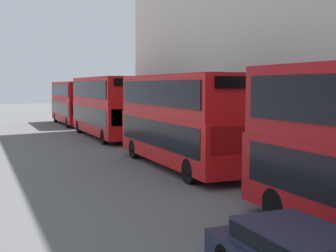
{
  "coord_description": "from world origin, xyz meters",
  "views": [
    {
      "loc": [
        -7.19,
        -0.98,
        3.85
      ],
      "look_at": [
        0.48,
        17.6,
        2.08
      ],
      "focal_mm": 50.0,
      "sensor_mm": 36.0,
      "label": 1
    }
  ],
  "objects": [
    {
      "name": "bus_second_in_queue",
      "position": [
        1.6,
        18.79,
        2.38
      ],
      "size": [
        2.59,
        10.11,
        4.32
      ],
      "color": "red",
      "rests_on": "ground"
    },
    {
      "name": "bus_third_in_queue",
      "position": [
        1.6,
        32.4,
        2.43
      ],
      "size": [
        2.59,
        11.14,
        4.42
      ],
      "color": "red",
      "rests_on": "ground"
    },
    {
      "name": "bus_trailing",
      "position": [
        1.6,
        44.61,
        2.3
      ],
      "size": [
        2.59,
        10.06,
        4.15
      ],
      "color": "#B20C0F",
      "rests_on": "ground"
    }
  ]
}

